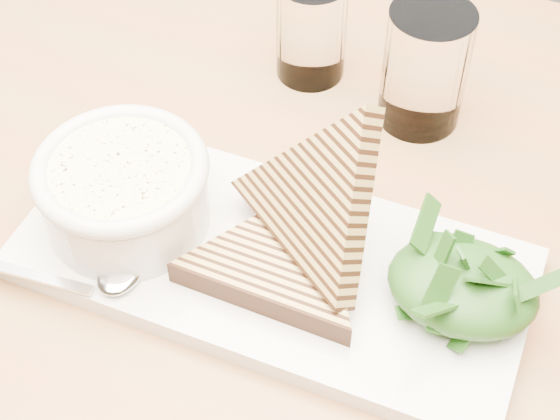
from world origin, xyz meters
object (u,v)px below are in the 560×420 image
(table_top, at_px, (356,320))
(glass_near, at_px, (311,29))
(platter, at_px, (272,263))
(glass_far, at_px, (425,68))
(soup_bowl, at_px, (126,197))

(table_top, xyz_separation_m, glass_near, (-0.12, 0.25, 0.07))
(platter, xyz_separation_m, glass_near, (-0.05, 0.24, 0.04))
(glass_near, distance_m, glass_far, 0.12)
(soup_bowl, bearing_deg, glass_far, 48.61)
(soup_bowl, height_order, glass_far, glass_far)
(table_top, distance_m, soup_bowl, 0.20)
(soup_bowl, bearing_deg, platter, 0.78)
(platter, height_order, glass_far, glass_far)
(table_top, bearing_deg, platter, 172.10)
(glass_near, bearing_deg, soup_bowl, -107.17)
(soup_bowl, xyz_separation_m, glass_far, (0.19, 0.21, 0.01))
(platter, bearing_deg, glass_near, 100.81)
(platter, bearing_deg, glass_far, 72.27)
(table_top, bearing_deg, glass_far, 91.63)
(glass_far, bearing_deg, glass_near, 166.18)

